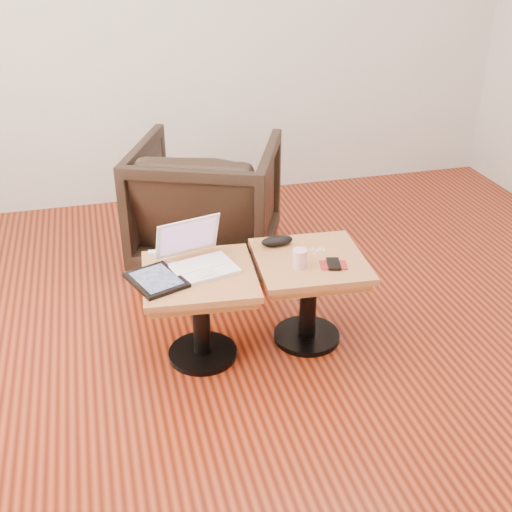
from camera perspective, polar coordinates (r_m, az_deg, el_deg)
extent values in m
cube|color=#471308|center=(2.95, 3.22, -10.95)|extent=(4.50, 4.50, 0.01)
cube|color=beige|center=(4.50, -5.58, 21.64)|extent=(4.50, 0.02, 2.70)
cylinder|color=black|center=(3.09, -4.74, -8.58)|extent=(0.33, 0.33, 0.03)
cylinder|color=black|center=(2.97, -4.90, -5.34)|extent=(0.08, 0.08, 0.39)
cube|color=olive|center=(2.87, -5.05, -2.38)|extent=(0.49, 0.49, 0.04)
cube|color=#925832|center=(2.86, -5.08, -1.79)|extent=(0.54, 0.54, 0.03)
cylinder|color=black|center=(3.20, 4.52, -7.07)|extent=(0.33, 0.33, 0.03)
cylinder|color=black|center=(3.09, 4.67, -3.89)|extent=(0.08, 0.08, 0.39)
cube|color=olive|center=(2.99, 4.80, -1.00)|extent=(0.49, 0.49, 0.04)
cube|color=#925832|center=(2.98, 4.83, -0.44)|extent=(0.53, 0.53, 0.03)
cube|color=white|center=(2.86, -4.92, -1.19)|extent=(0.34, 0.28, 0.02)
cube|color=silver|center=(2.88, -5.19, -0.75)|extent=(0.26, 0.16, 0.00)
cube|color=silver|center=(2.81, -4.43, -1.54)|extent=(0.09, 0.07, 0.00)
cube|color=white|center=(2.92, -6.10, 1.73)|extent=(0.31, 0.14, 0.19)
cube|color=#AA382F|center=(2.92, -6.10, 1.73)|extent=(0.27, 0.12, 0.16)
cube|color=black|center=(2.80, -8.85, -2.13)|extent=(0.28, 0.31, 0.02)
cube|color=#191E38|center=(2.80, -8.87, -1.96)|extent=(0.23, 0.26, 0.00)
cube|color=white|center=(3.01, -9.20, 0.21)|extent=(0.04, 0.04, 0.02)
ellipsoid|color=black|center=(3.06, 1.88, 1.36)|extent=(0.16, 0.08, 0.05)
cylinder|color=pink|center=(2.87, 3.91, -0.22)|extent=(0.09, 0.09, 0.09)
sphere|color=white|center=(3.02, 5.46, 0.47)|extent=(0.01, 0.01, 0.01)
sphere|color=white|center=(3.04, 5.71, 0.64)|extent=(0.01, 0.01, 0.01)
sphere|color=white|center=(3.03, 5.08, 0.61)|extent=(0.01, 0.01, 0.01)
sphere|color=white|center=(3.02, 6.04, 0.46)|extent=(0.01, 0.01, 0.01)
cylinder|color=white|center=(3.02, 5.45, 0.39)|extent=(0.07, 0.04, 0.00)
cube|color=maroon|center=(2.92, 6.90, -0.81)|extent=(0.14, 0.11, 0.01)
cube|color=black|center=(2.91, 6.91, -0.68)|extent=(0.08, 0.12, 0.01)
imported|color=black|center=(3.76, -4.40, 4.81)|extent=(1.04, 1.05, 0.74)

